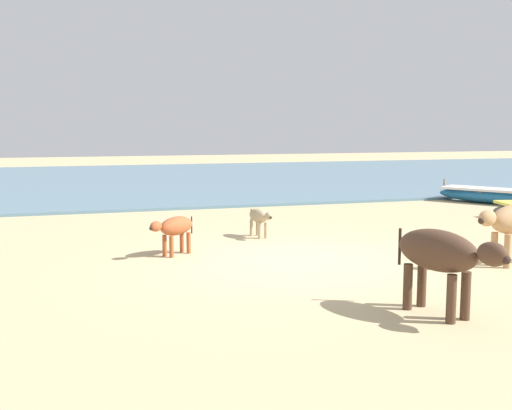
{
  "coord_description": "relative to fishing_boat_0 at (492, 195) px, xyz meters",
  "views": [
    {
      "loc": [
        -3.88,
        -10.06,
        2.33
      ],
      "look_at": [
        0.2,
        3.09,
        0.6
      ],
      "focal_mm": 44.22,
      "sensor_mm": 36.0,
      "label": 1
    }
  ],
  "objects": [
    {
      "name": "calf_near_rust",
      "position": [
        -10.53,
        -4.83,
        0.26
      ],
      "size": [
        0.97,
        0.8,
        0.7
      ],
      "rotation": [
        0.0,
        0.0,
        3.78
      ],
      "color": "#9E4C28",
      "rests_on": "ground"
    },
    {
      "name": "ground",
      "position": [
        -8.58,
        -5.93,
        -0.25
      ],
      "size": [
        80.0,
        80.0,
        0.0
      ],
      "primitive_type": "plane",
      "color": "tan"
    },
    {
      "name": "cow_second_adult_tan",
      "position": [
        -5.27,
        -7.29,
        0.48
      ],
      "size": [
        1.53,
        0.81,
        1.02
      ],
      "rotation": [
        0.0,
        0.0,
        3.47
      ],
      "color": "tan",
      "rests_on": "ground"
    },
    {
      "name": "cow_adult_dark",
      "position": [
        -8.06,
        -9.45,
        0.52
      ],
      "size": [
        0.78,
        1.62,
        1.07
      ],
      "rotation": [
        0.0,
        0.0,
        4.99
      ],
      "color": "#4C3323",
      "rests_on": "ground"
    },
    {
      "name": "calf_far_dun",
      "position": [
        -8.52,
        -3.52,
        0.18
      ],
      "size": [
        0.37,
        0.92,
        0.6
      ],
      "rotation": [
        0.0,
        0.0,
        4.88
      ],
      "color": "tan",
      "rests_on": "ground"
    },
    {
      "name": "sea_water",
      "position": [
        -8.58,
        11.25,
        -0.21
      ],
      "size": [
        60.0,
        20.0,
        0.08
      ],
      "primitive_type": "cube",
      "color": "slate",
      "rests_on": "ground"
    },
    {
      "name": "fishing_boat_0",
      "position": [
        0.0,
        0.0,
        0.0
      ],
      "size": [
        2.58,
        3.28,
        0.65
      ],
      "rotation": [
        0.0,
        0.0,
        2.15
      ],
      "color": "#1E669E",
      "rests_on": "ground"
    }
  ]
}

